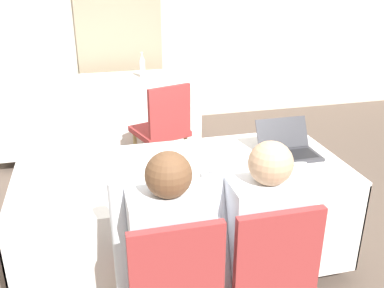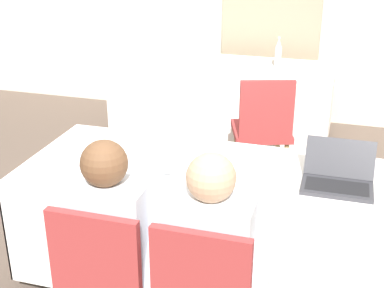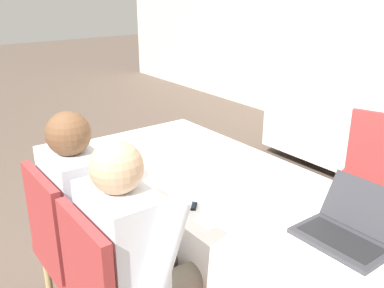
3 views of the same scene
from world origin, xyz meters
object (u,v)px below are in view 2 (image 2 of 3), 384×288
Objects in this scene: water_bottle at (278,53)px; chair_far_spare at (263,126)px; person_checkered_shirt at (117,237)px; cell_phone at (204,202)px; laptop at (338,179)px; chair_near_left at (110,280)px; person_white_shirt at (214,254)px.

water_bottle is 1.03m from chair_far_spare.
cell_phone is at bearing -136.74° from person_checkered_shirt.
laptop reaches higher than cell_phone.
person_checkered_shirt reaches higher than chair_near_left.
person_white_shirt is (0.11, -1.97, 0.16)m from chair_far_spare.
person_checkered_shirt and person_white_shirt have the same top height.
laptop is 2.61× the size of cell_phone.
cell_phone is (-0.61, -0.37, -0.04)m from laptop.
person_checkered_shirt is (-0.30, -2.94, -0.19)m from water_bottle.
person_checkered_shirt is 1.00× the size of person_white_shirt.
water_bottle is at bearing 134.59° from cell_phone.
laptop is 1.45m from chair_far_spare.
chair_far_spare is at bearing -99.43° from chair_near_left.
water_bottle reaches higher than chair_near_left.
cell_phone is 0.50× the size of water_bottle.
chair_near_left is 0.19m from person_checkered_shirt.
water_bottle is 0.24× the size of person_white_shirt.
chair_near_left is at bearing -84.28° from cell_phone.
water_bottle is 0.30× the size of chair_far_spare.
person_white_shirt is at bearing -125.64° from laptop.
cell_phone is 0.15× the size of chair_near_left.
chair_far_spare is at bearing 133.43° from cell_phone.
laptop is at bearing -144.08° from person_checkered_shirt.
cell_phone is at bearing -66.68° from person_white_shirt.
laptop is 2.35m from water_bottle.
water_bottle is (-0.63, 2.27, 0.08)m from laptop.
chair_near_left is at bearing 62.38° from chair_far_spare.
water_bottle is 0.30× the size of chair_near_left.
water_bottle is at bearing -95.69° from chair_near_left.
chair_near_left is 0.78× the size of person_checkered_shirt.
laptop is 1.16m from person_checkered_shirt.
water_bottle reaches higher than chair_far_spare.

